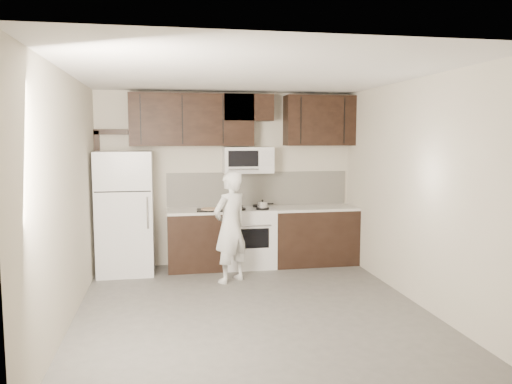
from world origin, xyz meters
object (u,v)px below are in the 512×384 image
object	(u,v)px
microwave	(248,160)
person	(230,227)
stove	(249,237)
refrigerator	(125,213)

from	to	relation	value
microwave	person	size ratio (longest dim) A/B	0.49
stove	refrigerator	xyz separation A→B (m)	(-1.85, -0.05, 0.44)
stove	person	world-z (taller)	person
stove	person	xyz separation A→B (m)	(-0.39, -0.77, 0.31)
microwave	refrigerator	distance (m)	2.00
microwave	person	bearing A→B (deg)	-113.90
stove	microwave	world-z (taller)	microwave
microwave	refrigerator	world-z (taller)	microwave
refrigerator	person	size ratio (longest dim) A/B	1.16
stove	refrigerator	bearing A→B (deg)	-178.49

